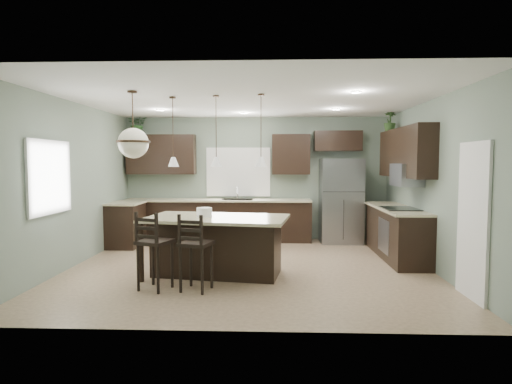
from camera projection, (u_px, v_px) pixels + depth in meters
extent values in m
plane|color=#9E8466|center=(249.00, 267.00, 7.23)|extent=(6.00, 6.00, 0.00)
cube|color=white|center=(473.00, 221.00, 5.50)|extent=(0.04, 0.82, 2.04)
cube|color=white|center=(238.00, 172.00, 9.87)|extent=(1.35, 0.02, 1.00)
cube|color=white|center=(49.00, 177.00, 6.45)|extent=(0.02, 1.10, 1.00)
cube|color=black|center=(126.00, 225.00, 9.00)|extent=(0.60, 0.90, 0.90)
cube|color=beige|center=(126.00, 203.00, 8.97)|extent=(0.66, 0.96, 0.04)
cube|color=black|center=(218.00, 221.00, 9.68)|extent=(4.20, 0.60, 0.90)
cube|color=beige|center=(217.00, 200.00, 9.63)|extent=(4.20, 0.66, 0.04)
cube|color=gray|center=(237.00, 200.00, 9.61)|extent=(0.70, 0.45, 0.01)
cylinder|color=silver|center=(237.00, 193.00, 9.57)|extent=(0.02, 0.02, 0.28)
cube|color=black|center=(161.00, 155.00, 9.75)|extent=(1.55, 0.34, 0.90)
cube|color=black|center=(291.00, 154.00, 9.64)|extent=(0.85, 0.34, 0.90)
cube|color=black|center=(338.00, 141.00, 9.58)|extent=(1.05, 0.34, 0.45)
cube|color=black|center=(396.00, 233.00, 7.97)|extent=(0.60, 2.35, 0.90)
cube|color=beige|center=(396.00, 208.00, 7.94)|extent=(0.66, 2.35, 0.04)
cube|color=black|center=(400.00, 209.00, 7.66)|extent=(0.58, 0.75, 0.02)
cube|color=gray|center=(383.00, 236.00, 7.71)|extent=(0.01, 0.72, 0.60)
cube|color=black|center=(405.00, 153.00, 7.86)|extent=(0.34, 2.35, 0.90)
cube|color=gray|center=(406.00, 175.00, 7.61)|extent=(0.40, 0.75, 0.40)
cube|color=gray|center=(341.00, 201.00, 9.43)|extent=(0.90, 0.74, 1.85)
cube|color=black|center=(217.00, 246.00, 6.68)|extent=(2.33, 1.53, 0.92)
cylinder|color=white|center=(204.00, 212.00, 6.68)|extent=(0.24, 0.24, 0.14)
cube|color=black|center=(155.00, 251.00, 5.93)|extent=(0.53, 0.53, 1.10)
cube|color=black|center=(196.00, 252.00, 5.88)|extent=(0.49, 0.49, 1.08)
imported|color=#264F22|center=(138.00, 124.00, 9.70)|extent=(0.49, 0.44, 0.48)
imported|color=#2C4A20|center=(390.00, 121.00, 8.79)|extent=(0.28, 0.28, 0.44)
plane|color=slate|center=(256.00, 178.00, 9.88)|extent=(6.00, 0.00, 6.00)
plane|color=slate|center=(234.00, 199.00, 4.40)|extent=(6.00, 0.00, 6.00)
plane|color=slate|center=(73.00, 184.00, 7.26)|extent=(0.00, 5.50, 5.50)
plane|color=slate|center=(431.00, 185.00, 7.02)|extent=(0.00, 5.50, 5.50)
plane|color=white|center=(249.00, 100.00, 7.04)|extent=(6.00, 6.00, 0.00)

